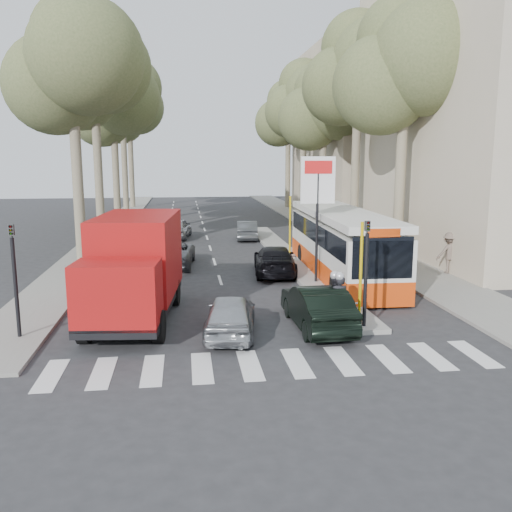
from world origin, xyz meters
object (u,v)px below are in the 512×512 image
(silver_hatchback, at_px, (230,315))
(dark_hatchback, at_px, (317,306))
(red_truck, at_px, (135,266))
(city_bus, at_px, (341,242))
(motorcycle, at_px, (336,303))

(silver_hatchback, relative_size, dark_hatchback, 0.87)
(red_truck, bearing_deg, city_bus, 38.75)
(silver_hatchback, relative_size, city_bus, 0.32)
(silver_hatchback, relative_size, motorcycle, 1.65)
(motorcycle, bearing_deg, silver_hatchback, 176.52)
(city_bus, bearing_deg, dark_hatchback, -109.81)
(dark_hatchback, relative_size, city_bus, 0.37)
(red_truck, height_order, motorcycle, red_truck)
(silver_hatchback, bearing_deg, city_bus, -118.73)
(silver_hatchback, bearing_deg, motorcycle, -170.63)
(silver_hatchback, height_order, motorcycle, motorcycle)
(red_truck, distance_m, city_bus, 10.74)
(dark_hatchback, distance_m, motorcycle, 0.66)
(dark_hatchback, xyz_separation_m, motorcycle, (0.58, -0.25, 0.17))
(silver_hatchback, relative_size, red_truck, 0.56)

